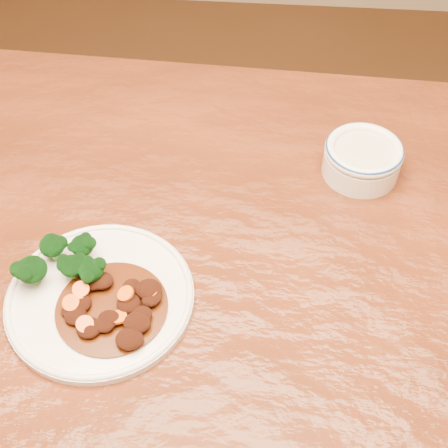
{
  "coord_description": "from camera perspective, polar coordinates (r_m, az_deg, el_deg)",
  "views": [
    {
      "loc": [
        0.08,
        -0.48,
        1.4
      ],
      "look_at": [
        0.03,
        0.06,
        0.77
      ],
      "focal_mm": 50.0,
      "sensor_mm": 36.0,
      "label": 1
    }
  ],
  "objects": [
    {
      "name": "mince_stew",
      "position": [
        0.77,
        -9.99,
        -7.43
      ],
      "size": [
        0.14,
        0.14,
        0.03
      ],
      "color": "#411806",
      "rests_on": "dinner_plate"
    },
    {
      "name": "dining_table",
      "position": [
        0.88,
        -2.57,
        -7.27
      ],
      "size": [
        1.54,
        0.96,
        0.75
      ],
      "rotation": [
        0.0,
        0.0,
        -0.04
      ],
      "color": "#5F2710",
      "rests_on": "ground"
    },
    {
      "name": "dip_bowl",
      "position": [
        0.93,
        12.55,
        5.93
      ],
      "size": [
        0.11,
        0.11,
        0.05
      ],
      "rotation": [
        0.0,
        0.0,
        0.21
      ],
      "color": "white",
      "rests_on": "dining_table"
    },
    {
      "name": "broccoli_florets",
      "position": [
        0.8,
        -14.68,
        -3.27
      ],
      "size": [
        0.11,
        0.08,
        0.04
      ],
      "color": "#5F8745",
      "rests_on": "dinner_plate"
    },
    {
      "name": "dinner_plate",
      "position": [
        0.79,
        -11.26,
        -6.57
      ],
      "size": [
        0.23,
        0.23,
        0.01
      ],
      "rotation": [
        0.0,
        0.0,
        -0.11
      ],
      "color": "white",
      "rests_on": "dining_table"
    }
  ]
}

